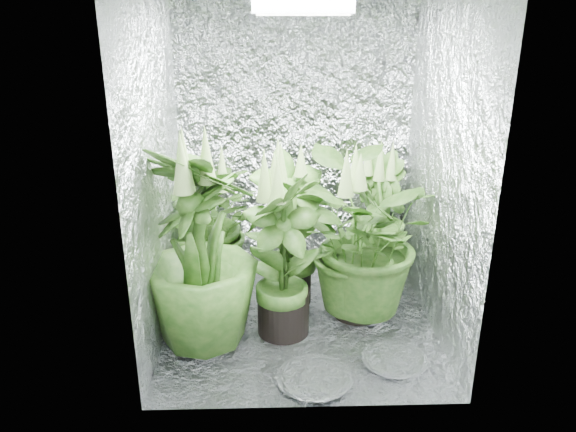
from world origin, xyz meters
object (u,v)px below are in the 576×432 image
Objects in this scene: plant_c at (374,217)px; plant_e at (360,240)px; plant_a at (208,221)px; plant_d at (199,250)px; plant_f at (283,256)px; plant_b at (290,231)px; grow_lamp at (302,5)px; circulation_fan at (380,255)px.

plant_c is 0.88× the size of plant_e.
plant_e reaches higher than plant_a.
plant_c is (1.15, 0.11, -0.03)m from plant_a.
plant_f is (0.46, 0.10, -0.09)m from plant_d.
plant_b is at bearing -146.55° from plant_c.
plant_a is 1.16m from plant_c.
grow_lamp is 0.50× the size of plant_a.
circulation_fan is (1.20, 0.09, -0.31)m from plant_a.
grow_lamp is at bearing 21.94° from plant_d.
plant_c is at bearing 49.33° from plant_f.
circulation_fan is (1.17, 0.84, -0.44)m from plant_d.
grow_lamp is at bearing -41.60° from plant_a.
plant_f reaches higher than plant_c.
plant_d is (-0.56, -0.23, -1.24)m from grow_lamp.
plant_e is 0.50m from plant_f.
plant_d is 0.48m from plant_f.
plant_a is at bearing -174.50° from plant_c.
plant_e is at bearing -25.98° from plant_a.
circulation_fan is (0.65, 0.38, -0.35)m from plant_b.
plant_a is 0.93× the size of plant_b.
plant_f reaches higher than plant_e.
plant_e reaches higher than circulation_fan.
plant_a is at bearing 92.80° from plant_d.
grow_lamp is at bearing -131.01° from plant_c.
circulation_fan is at bearing 4.18° from plant_a.
grow_lamp reaches higher than circulation_fan.
plant_b is 0.83m from circulation_fan.
grow_lamp is 1.89m from circulation_fan.
plant_b is (0.55, -0.29, 0.04)m from plant_a.
grow_lamp is 1.63m from plant_c.
grow_lamp is at bearing -170.66° from plant_e.
grow_lamp is at bearing -140.48° from circulation_fan.
grow_lamp is 1.38m from plant_d.
plant_f is (-0.10, -0.13, -1.33)m from grow_lamp.
grow_lamp reaches higher than plant_d.
plant_e is 3.15× the size of circulation_fan.
plant_a is 1.07m from plant_e.
plant_a is 0.82m from plant_f.
plant_d is 0.97m from plant_e.
plant_a is 0.62m from plant_b.
plant_f is at bearing -130.67° from plant_c.
plant_f is (-0.47, -0.19, -0.01)m from plant_e.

